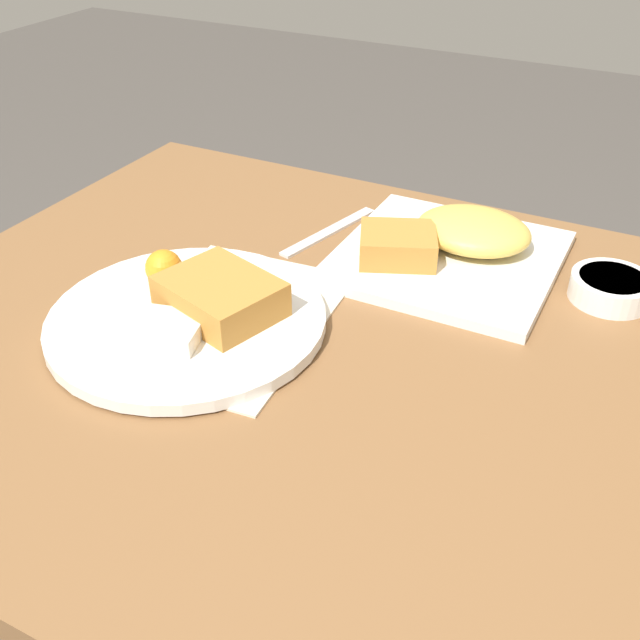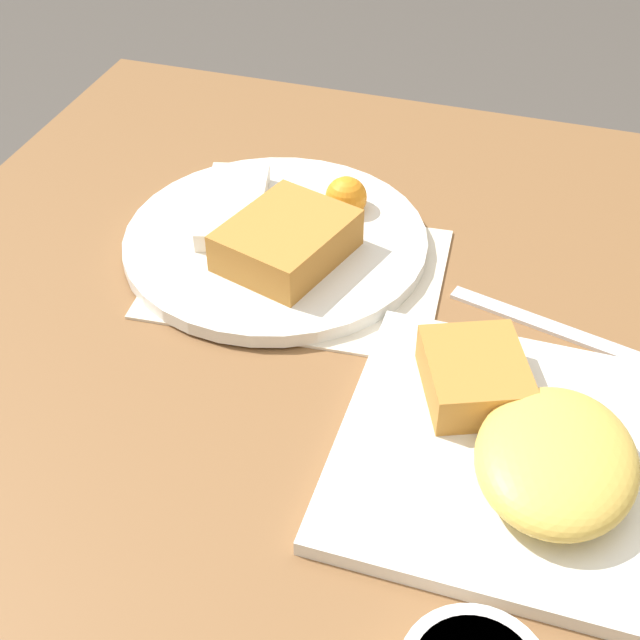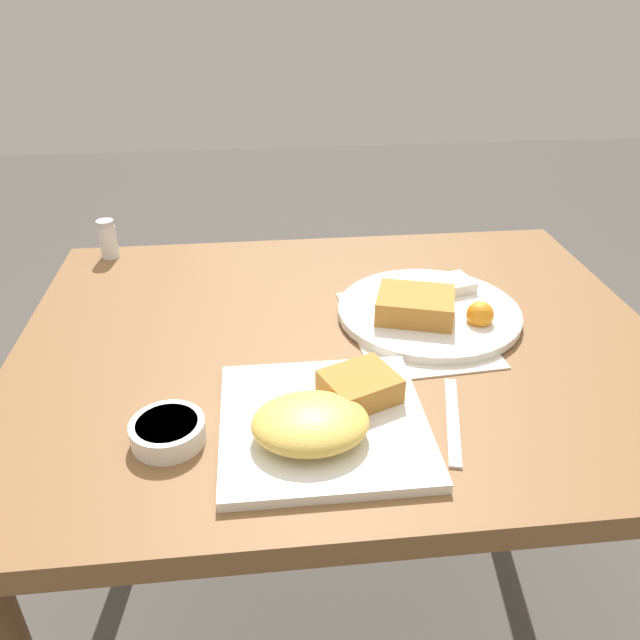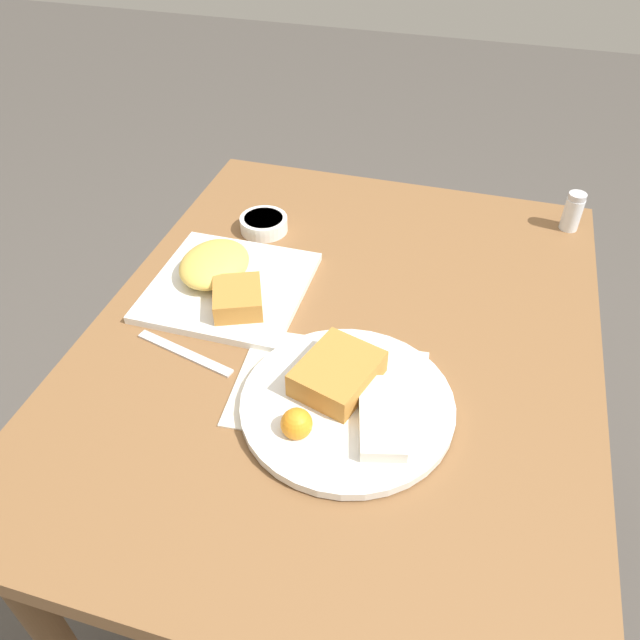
# 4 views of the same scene
# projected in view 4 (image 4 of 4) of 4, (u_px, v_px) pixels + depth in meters

# --- Properties ---
(ground_plane) EXTENTS (8.00, 8.00, 0.00)m
(ground_plane) POSITION_uv_depth(u_px,v_px,m) (335.00, 556.00, 1.51)
(ground_plane) COLOR #4C4742
(dining_table) EXTENTS (1.03, 0.82, 0.74)m
(dining_table) POSITION_uv_depth(u_px,v_px,m) (341.00, 369.00, 1.08)
(dining_table) COLOR brown
(dining_table) RESTS_ON ground_plane
(menu_card) EXTENTS (0.23, 0.30, 0.00)m
(menu_card) POSITION_uv_depth(u_px,v_px,m) (330.00, 388.00, 0.93)
(menu_card) COLOR beige
(menu_card) RESTS_ON dining_table
(plate_square_near) EXTENTS (0.27, 0.27, 0.06)m
(plate_square_near) POSITION_uv_depth(u_px,v_px,m) (225.00, 279.00, 1.09)
(plate_square_near) COLOR white
(plate_square_near) RESTS_ON dining_table
(plate_oval_far) EXTENTS (0.31, 0.31, 0.05)m
(plate_oval_far) POSITION_uv_depth(u_px,v_px,m) (346.00, 399.00, 0.89)
(plate_oval_far) COLOR white
(plate_oval_far) RESTS_ON menu_card
(sauce_ramekin) EXTENTS (0.09, 0.09, 0.03)m
(sauce_ramekin) POSITION_uv_depth(u_px,v_px,m) (264.00, 224.00, 1.24)
(sauce_ramekin) COLOR white
(sauce_ramekin) RESTS_ON dining_table
(salt_shaker) EXTENTS (0.04, 0.04, 0.08)m
(salt_shaker) POSITION_uv_depth(u_px,v_px,m) (572.00, 214.00, 1.23)
(salt_shaker) COLOR white
(salt_shaker) RESTS_ON dining_table
(butter_knife) EXTENTS (0.06, 0.18, 0.00)m
(butter_knife) POSITION_uv_depth(u_px,v_px,m) (185.00, 353.00, 0.98)
(butter_knife) COLOR silver
(butter_knife) RESTS_ON dining_table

